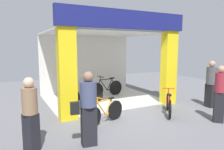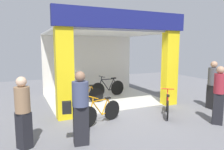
{
  "view_description": "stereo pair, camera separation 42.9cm",
  "coord_description": "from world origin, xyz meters",
  "px_view_note": "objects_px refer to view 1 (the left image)",
  "views": [
    {
      "loc": [
        -3.7,
        -6.19,
        2.23
      ],
      "look_at": [
        0.0,
        0.93,
        1.15
      ],
      "focal_mm": 33.62,
      "sensor_mm": 36.0,
      "label": 1
    },
    {
      "loc": [
        -3.32,
        -6.37,
        2.23
      ],
      "look_at": [
        0.0,
        0.93,
        1.15
      ],
      "focal_mm": 33.62,
      "sensor_mm": 36.0,
      "label": 2
    }
  ],
  "objects_px": {
    "pedestrian_1": "(211,83)",
    "bicycle_parked_1": "(169,104)",
    "bicycle_parked_0": "(105,112)",
    "pedestrian_0": "(88,107)",
    "bicycle_inside_1": "(84,95)",
    "pedestrian_3": "(30,114)",
    "pedestrian_2": "(220,94)",
    "bicycle_inside_0": "(106,88)"
  },
  "relations": [
    {
      "from": "bicycle_inside_1",
      "to": "pedestrian_0",
      "type": "height_order",
      "value": "pedestrian_0"
    },
    {
      "from": "pedestrian_1",
      "to": "pedestrian_3",
      "type": "bearing_deg",
      "value": -175.98
    },
    {
      "from": "bicycle_inside_0",
      "to": "bicycle_parked_0",
      "type": "bearing_deg",
      "value": -116.84
    },
    {
      "from": "bicycle_inside_0",
      "to": "pedestrian_1",
      "type": "xyz_separation_m",
      "value": [
        2.7,
        -3.25,
        0.52
      ]
    },
    {
      "from": "pedestrian_2",
      "to": "bicycle_parked_0",
      "type": "bearing_deg",
      "value": 154.8
    },
    {
      "from": "bicycle_inside_1",
      "to": "bicycle_parked_0",
      "type": "height_order",
      "value": "bicycle_parked_0"
    },
    {
      "from": "bicycle_inside_1",
      "to": "pedestrian_3",
      "type": "distance_m",
      "value": 3.85
    },
    {
      "from": "bicycle_parked_0",
      "to": "pedestrian_0",
      "type": "xyz_separation_m",
      "value": [
        -0.91,
        -1.05,
        0.55
      ]
    },
    {
      "from": "bicycle_parked_1",
      "to": "pedestrian_2",
      "type": "height_order",
      "value": "pedestrian_2"
    },
    {
      "from": "bicycle_inside_1",
      "to": "pedestrian_1",
      "type": "xyz_separation_m",
      "value": [
        3.99,
        -2.59,
        0.57
      ]
    },
    {
      "from": "bicycle_inside_0",
      "to": "bicycle_parked_1",
      "type": "xyz_separation_m",
      "value": [
        0.75,
        -3.18,
        -0.05
      ]
    },
    {
      "from": "pedestrian_3",
      "to": "bicycle_parked_1",
      "type": "bearing_deg",
      "value": 6.81
    },
    {
      "from": "bicycle_inside_0",
      "to": "bicycle_parked_0",
      "type": "distance_m",
      "value": 3.35
    },
    {
      "from": "pedestrian_0",
      "to": "pedestrian_2",
      "type": "xyz_separation_m",
      "value": [
        3.97,
        -0.39,
        -0.02
      ]
    },
    {
      "from": "bicycle_inside_1",
      "to": "pedestrian_1",
      "type": "height_order",
      "value": "pedestrian_1"
    },
    {
      "from": "bicycle_inside_0",
      "to": "pedestrian_3",
      "type": "bearing_deg",
      "value": -134.26
    },
    {
      "from": "bicycle_inside_1",
      "to": "pedestrian_3",
      "type": "bearing_deg",
      "value": -127.36
    },
    {
      "from": "bicycle_parked_1",
      "to": "pedestrian_0",
      "type": "height_order",
      "value": "pedestrian_0"
    },
    {
      "from": "bicycle_inside_0",
      "to": "bicycle_parked_1",
      "type": "relative_size",
      "value": 1.41
    },
    {
      "from": "bicycle_parked_0",
      "to": "bicycle_parked_1",
      "type": "relative_size",
      "value": 1.19
    },
    {
      "from": "bicycle_parked_0",
      "to": "pedestrian_3",
      "type": "height_order",
      "value": "pedestrian_3"
    },
    {
      "from": "pedestrian_1",
      "to": "bicycle_parked_1",
      "type": "bearing_deg",
      "value": 177.76
    },
    {
      "from": "bicycle_inside_1",
      "to": "bicycle_parked_1",
      "type": "distance_m",
      "value": 3.24
    },
    {
      "from": "pedestrian_0",
      "to": "pedestrian_2",
      "type": "distance_m",
      "value": 3.99
    },
    {
      "from": "bicycle_inside_0",
      "to": "pedestrian_2",
      "type": "height_order",
      "value": "pedestrian_2"
    },
    {
      "from": "pedestrian_0",
      "to": "pedestrian_1",
      "type": "height_order",
      "value": "pedestrian_1"
    },
    {
      "from": "bicycle_inside_1",
      "to": "pedestrian_2",
      "type": "distance_m",
      "value": 4.74
    },
    {
      "from": "bicycle_inside_1",
      "to": "pedestrian_3",
      "type": "relative_size",
      "value": 0.93
    },
    {
      "from": "bicycle_inside_1",
      "to": "bicycle_parked_1",
      "type": "relative_size",
      "value": 1.22
    },
    {
      "from": "pedestrian_0",
      "to": "pedestrian_3",
      "type": "height_order",
      "value": "pedestrian_0"
    },
    {
      "from": "bicycle_parked_1",
      "to": "pedestrian_3",
      "type": "height_order",
      "value": "pedestrian_3"
    },
    {
      "from": "bicycle_inside_0",
      "to": "pedestrian_3",
      "type": "height_order",
      "value": "pedestrian_3"
    },
    {
      "from": "bicycle_inside_1",
      "to": "bicycle_parked_0",
      "type": "distance_m",
      "value": 2.33
    },
    {
      "from": "pedestrian_0",
      "to": "pedestrian_2",
      "type": "relative_size",
      "value": 1.0
    },
    {
      "from": "bicycle_parked_0",
      "to": "pedestrian_3",
      "type": "bearing_deg",
      "value": -161.21
    },
    {
      "from": "bicycle_inside_1",
      "to": "pedestrian_3",
      "type": "xyz_separation_m",
      "value": [
        -2.31,
        -3.03,
        0.49
      ]
    },
    {
      "from": "bicycle_parked_1",
      "to": "bicycle_inside_0",
      "type": "bearing_deg",
      "value": 103.32
    },
    {
      "from": "pedestrian_1",
      "to": "pedestrian_0",
      "type": "bearing_deg",
      "value": -171.37
    },
    {
      "from": "bicycle_inside_0",
      "to": "pedestrian_0",
      "type": "bearing_deg",
      "value": -121.01
    },
    {
      "from": "bicycle_parked_0",
      "to": "pedestrian_0",
      "type": "relative_size",
      "value": 0.85
    },
    {
      "from": "pedestrian_1",
      "to": "pedestrian_3",
      "type": "xyz_separation_m",
      "value": [
        -6.31,
        -0.44,
        -0.08
      ]
    },
    {
      "from": "bicycle_inside_1",
      "to": "bicycle_parked_1",
      "type": "bearing_deg",
      "value": -50.91
    }
  ]
}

